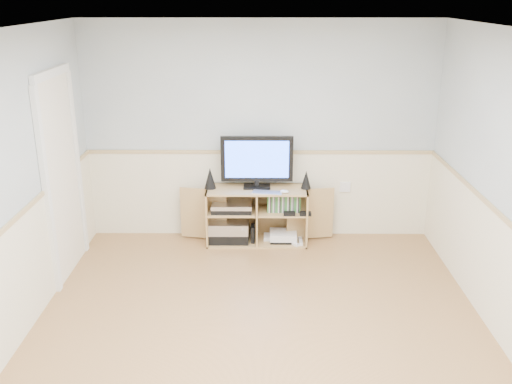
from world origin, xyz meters
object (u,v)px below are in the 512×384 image
at_px(keyboard, 267,192).
at_px(monitor, 257,160).
at_px(game_consoles, 282,236).
at_px(media_cabinet, 257,213).

bearing_deg(keyboard, monitor, 130.28).
bearing_deg(game_consoles, media_cabinet, 167.57).
bearing_deg(keyboard, media_cabinet, 129.69).
xyz_separation_m(media_cabinet, keyboard, (0.12, -0.19, 0.32)).
bearing_deg(game_consoles, monitor, 168.40).
xyz_separation_m(monitor, game_consoles, (0.30, -0.06, -0.90)).
distance_m(media_cabinet, keyboard, 0.39).
xyz_separation_m(monitor, keyboard, (0.12, -0.19, -0.32)).
bearing_deg(game_consoles, keyboard, -144.65).
distance_m(keyboard, game_consoles, 0.63).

